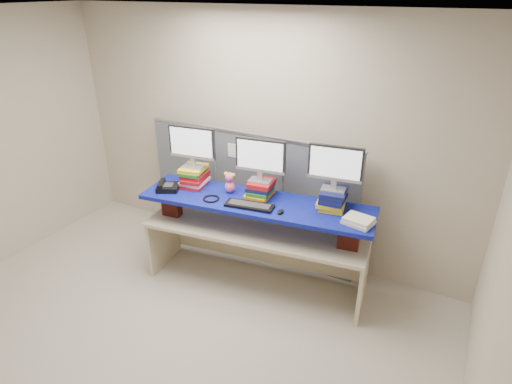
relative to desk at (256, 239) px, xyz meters
The scene contains 18 objects.
room 1.56m from the desk, 105.96° to the right, with size 5.00×4.00×2.80m.
cubicle_partition 0.66m from the desk, 125.37° to the left, with size 2.60×0.06×1.53m.
desk is the anchor object (origin of this frame).
brick_pier_left 1.00m from the desk, 169.12° to the right, with size 0.20×0.11×0.27m, color maroon.
brick_pier_right 1.00m from the desk, ahead, with size 0.20×0.11×0.27m, color maroon.
blue_board 0.43m from the desk, ahead, with size 2.37×0.59×0.04m, color #090B70.
book_stack_left 0.95m from the desk, behind, with size 0.30×0.34×0.21m.
book_stack_center 0.55m from the desk, 95.96° to the left, with size 0.28×0.33×0.17m.
book_stack_right 0.93m from the desk, 16.86° to the left, with size 0.31×0.35×0.19m.
monitor_left 1.19m from the desk, behind, with size 0.51×0.17×0.45m.
monitor_center 0.88m from the desk, 96.50° to the left, with size 0.51×0.17×0.45m.
monitor_right 1.17m from the desk, 16.95° to the left, with size 0.51×0.17×0.45m.
keyboard 0.49m from the desk, 89.40° to the right, with size 0.50×0.24×0.03m.
mouse 0.58m from the desk, 19.42° to the right, with size 0.05×0.10×0.03m, color black.
desk_phone 1.09m from the desk, 167.42° to the right, with size 0.29×0.28×0.09m.
headset 0.65m from the desk, 156.48° to the right, with size 0.17×0.17×0.02m, color black.
plush_toy 0.66m from the desk, behind, with size 0.13×0.10×0.22m.
binder_stack 1.14m from the desk, ahead, with size 0.29×0.25×0.06m.
Camera 1 is at (2.16, -2.11, 2.97)m, focal length 30.00 mm.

